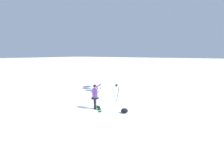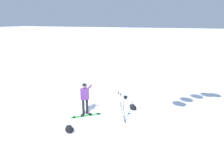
{
  "view_description": "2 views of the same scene",
  "coord_description": "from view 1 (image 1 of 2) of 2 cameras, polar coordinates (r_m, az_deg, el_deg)",
  "views": [
    {
      "loc": [
        7.99,
        -9.72,
        3.89
      ],
      "look_at": [
        0.44,
        1.41,
        1.61
      ],
      "focal_mm": 29.01,
      "sensor_mm": 36.0,
      "label": 1
    },
    {
      "loc": [
        10.25,
        5.9,
        4.99
      ],
      "look_at": [
        0.66,
        1.67,
        2.08
      ],
      "focal_mm": 36.81,
      "sensor_mm": 36.0,
      "label": 2
    }
  ],
  "objects": [
    {
      "name": "ground_plane",
      "position": [
        13.17,
        -5.08,
        -7.6
      ],
      "size": [
        300.0,
        300.0,
        0.0
      ],
      "primitive_type": "plane",
      "color": "white"
    },
    {
      "name": "gear_bag_large",
      "position": [
        12.07,
        3.94,
        -8.4
      ],
      "size": [
        0.61,
        0.61,
        0.3
      ],
      "color": "black",
      "rests_on": "ground_plane"
    },
    {
      "name": "gear_bag_small",
      "position": [
        15.63,
        -5.33,
        -4.36
      ],
      "size": [
        0.76,
        0.7,
        0.23
      ],
      "color": "black",
      "rests_on": "ground_plane"
    },
    {
      "name": "snowboard",
      "position": [
        12.98,
        -4.18,
        -7.73
      ],
      "size": [
        1.28,
        1.31,
        0.1
      ],
      "color": "#3F994C",
      "rests_on": "ground_plane"
    },
    {
      "name": "ski_poles",
      "position": [
        14.57,
        -4.02,
        -2.69
      ],
      "size": [
        0.31,
        0.32,
        1.19
      ],
      "color": "gray",
      "rests_on": "ground_plane"
    },
    {
      "name": "camera_tripod",
      "position": [
        14.49,
        1.43,
        -1.78
      ],
      "size": [
        0.68,
        0.68,
        1.45
      ],
      "color": "#262628",
      "rests_on": "ground_plane"
    },
    {
      "name": "snowboarder",
      "position": [
        12.7,
        -5.38,
        -3.15
      ],
      "size": [
        0.48,
        0.79,
        1.8
      ],
      "color": "black",
      "rests_on": "ground_plane"
    }
  ]
}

